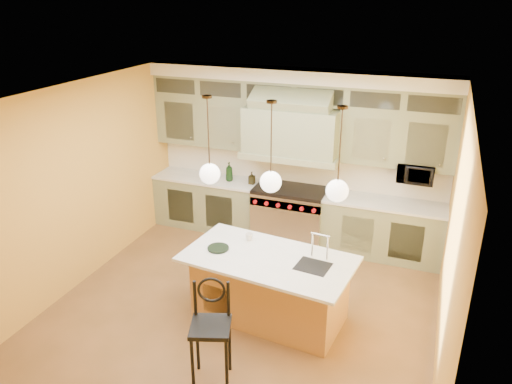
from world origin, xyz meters
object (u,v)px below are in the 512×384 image
at_px(counter_stool, 211,327).
at_px(microwave, 416,173).
at_px(range, 290,214).
at_px(kitchen_island, 270,286).

distance_m(counter_stool, microwave, 4.10).
xyz_separation_m(range, microwave, (1.95, 0.11, 0.96)).
bearing_deg(counter_stool, range, 74.49).
bearing_deg(counter_stool, kitchen_island, 61.88).
height_order(range, counter_stool, counter_stool).
bearing_deg(range, kitchen_island, -79.64).
xyz_separation_m(kitchen_island, counter_stool, (-0.22, -1.30, 0.22)).
height_order(counter_stool, microwave, microwave).
relative_size(range, kitchen_island, 0.54).
xyz_separation_m(range, counter_stool, (0.19, -3.51, 0.21)).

